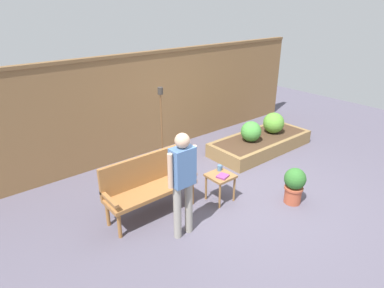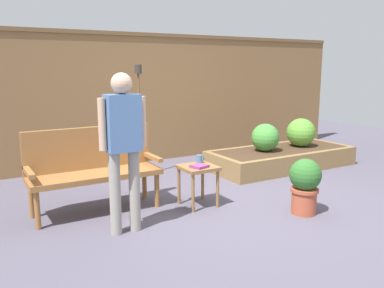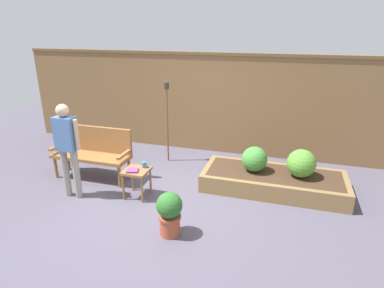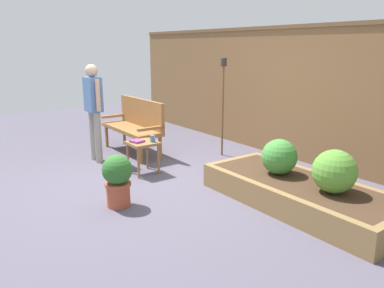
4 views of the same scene
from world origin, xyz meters
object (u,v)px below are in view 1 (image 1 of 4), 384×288
object	(u,v)px
garden_bench	(147,181)
tiki_torch	(161,114)
side_table	(220,179)
potted_boxwood	(294,184)
cup_on_table	(220,168)
shrub_far_corner	(274,123)
shrub_near_bench	(251,131)
book_on_table	(223,176)
person_by_bench	(183,177)

from	to	relation	value
garden_bench	tiki_torch	bearing A→B (deg)	46.50
side_table	potted_boxwood	bearing A→B (deg)	-42.88
potted_boxwood	cup_on_table	bearing A→B (deg)	130.14
potted_boxwood	shrub_far_corner	bearing A→B (deg)	46.12
garden_bench	cup_on_table	size ratio (longest dim) A/B	13.18
garden_bench	potted_boxwood	bearing A→B (deg)	-33.22
shrub_near_bench	tiki_torch	bearing A→B (deg)	160.37
book_on_table	potted_boxwood	world-z (taller)	potted_boxwood
shrub_near_bench	tiki_torch	size ratio (longest dim) A/B	0.27
cup_on_table	person_by_bench	world-z (taller)	person_by_bench
garden_bench	shrub_far_corner	bearing A→B (deg)	6.84
shrub_near_bench	shrub_far_corner	bearing A→B (deg)	0.00
shrub_far_corner	person_by_bench	distance (m)	3.79
shrub_far_corner	side_table	bearing A→B (deg)	-160.27
book_on_table	person_by_bench	xyz separation A→B (m)	(-0.99, -0.23, 0.44)
shrub_far_corner	person_by_bench	bearing A→B (deg)	-161.13
side_table	shrub_near_bench	bearing A→B (deg)	27.14
garden_bench	side_table	world-z (taller)	garden_bench
side_table	person_by_bench	bearing A→B (deg)	-163.34
shrub_near_bench	person_by_bench	distance (m)	3.08
shrub_far_corner	cup_on_table	bearing A→B (deg)	-162.05
garden_bench	tiki_torch	xyz separation A→B (m)	(1.04, 1.09, 0.59)
side_table	shrub_far_corner	distance (m)	2.71
tiki_torch	side_table	bearing A→B (deg)	-87.87
side_table	person_by_bench	size ratio (longest dim) A/B	0.31
garden_bench	shrub_near_bench	xyz separation A→B (m)	(2.88, 0.44, -0.03)
cup_on_table	shrub_near_bench	xyz separation A→B (m)	(1.69, 0.80, -0.01)
book_on_table	tiki_torch	world-z (taller)	tiki_torch
cup_on_table	shrub_far_corner	world-z (taller)	shrub_far_corner
potted_boxwood	shrub_near_bench	xyz separation A→B (m)	(0.90, 1.73, 0.17)
garden_bench	book_on_table	bearing A→B (deg)	-27.28
garden_bench	person_by_bench	world-z (taller)	person_by_bench
potted_boxwood	person_by_bench	bearing A→B (deg)	164.84
shrub_near_bench	garden_bench	bearing A→B (deg)	-171.37
cup_on_table	potted_boxwood	distance (m)	1.24
garden_bench	tiki_torch	size ratio (longest dim) A/B	0.88
garden_bench	shrub_near_bench	size ratio (longest dim) A/B	3.30
book_on_table	shrub_far_corner	bearing A→B (deg)	5.04
cup_on_table	potted_boxwood	size ratio (longest dim) A/B	0.18
side_table	book_on_table	distance (m)	0.13
book_on_table	shrub_near_bench	size ratio (longest dim) A/B	0.40
cup_on_table	book_on_table	xyz separation A→B (m)	(-0.12, -0.19, -0.03)
side_table	cup_on_table	world-z (taller)	cup_on_table
side_table	tiki_torch	bearing A→B (deg)	92.13
book_on_table	shrub_near_bench	xyz separation A→B (m)	(1.81, 0.99, 0.02)
potted_boxwood	tiki_torch	xyz separation A→B (m)	(-0.94, 2.39, 0.78)
book_on_table	shrub_far_corner	xyz separation A→B (m)	(2.58, 0.99, 0.04)
garden_bench	person_by_bench	bearing A→B (deg)	-84.13
person_by_bench	cup_on_table	bearing A→B (deg)	20.87
shrub_near_bench	tiki_torch	xyz separation A→B (m)	(-1.84, 0.66, 0.61)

